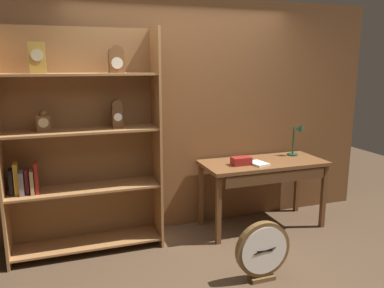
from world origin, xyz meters
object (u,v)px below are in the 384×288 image
Objects in this scene: toolbox_small at (241,161)px; open_repair_manual at (258,163)px; desk_lamp at (297,137)px; round_clock_large at (263,251)px; bookshelf at (80,145)px; workbench at (264,169)px.

toolbox_small is 0.19m from open_repair_manual.
desk_lamp is 1.75m from round_clock_large.
round_clock_large is (-1.09, -1.15, -0.74)m from desk_lamp.
toolbox_small reaches higher than round_clock_large.
bookshelf is 1.72m from toolbox_small.
round_clock_large is (-0.57, -1.01, -0.42)m from workbench.
open_repair_manual is (-0.13, -0.09, 0.10)m from workbench.
workbench is at bearing 20.79° from open_repair_manual.
workbench is (2.00, -0.10, -0.40)m from bookshelf.
round_clock_large is at bearing -133.33° from desk_lamp.
round_clock_large is (1.43, -1.11, -0.82)m from bookshelf.
bookshelf is at bearing 142.11° from round_clock_large.
toolbox_small is (-0.83, -0.17, -0.19)m from desk_lamp.
toolbox_small reaches higher than open_repair_manual.
workbench is 0.19m from open_repair_manual.
bookshelf is 1.57× the size of workbench.
toolbox_small is 0.39× the size of round_clock_large.
workbench is 1.24m from round_clock_large.
desk_lamp is at bearing 11.84° from toolbox_small.
open_repair_manual reaches higher than workbench.
toolbox_small is 1.16m from round_clock_large.
round_clock_large is at bearing -104.80° from toolbox_small.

